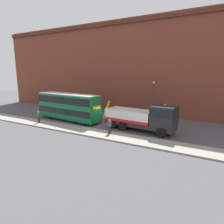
{
  "coord_description": "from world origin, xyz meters",
  "views": [
    {
      "loc": [
        13.57,
        -22.8,
        7.16
      ],
      "look_at": [
        1.38,
        -0.48,
        2.0
      ],
      "focal_mm": 31.16,
      "sensor_mm": 36.0,
      "label": 1
    }
  ],
  "objects_px": {
    "pedestrian_onlooker": "(39,117)",
    "pedestrian_bystander": "(110,126)",
    "recovery_tow_truck": "(143,117)",
    "double_decker_bus": "(68,106)",
    "street_lamp": "(153,97)"
  },
  "relations": [
    {
      "from": "street_lamp",
      "to": "recovery_tow_truck",
      "type": "bearing_deg",
      "value": -82.64
    },
    {
      "from": "pedestrian_bystander",
      "to": "street_lamp",
      "type": "xyz_separation_m",
      "value": [
        1.99,
        10.38,
        2.49
      ]
    },
    {
      "from": "recovery_tow_truck",
      "to": "pedestrian_bystander",
      "type": "bearing_deg",
      "value": -127.61
    },
    {
      "from": "double_decker_bus",
      "to": "street_lamp",
      "type": "relative_size",
      "value": 1.92
    },
    {
      "from": "recovery_tow_truck",
      "to": "pedestrian_bystander",
      "type": "distance_m",
      "value": 4.35
    },
    {
      "from": "double_decker_bus",
      "to": "street_lamp",
      "type": "xyz_separation_m",
      "value": [
        10.98,
        7.21,
        1.24
      ]
    },
    {
      "from": "pedestrian_bystander",
      "to": "recovery_tow_truck",
      "type": "bearing_deg",
      "value": -84.15
    },
    {
      "from": "double_decker_bus",
      "to": "pedestrian_onlooker",
      "type": "bearing_deg",
      "value": -116.99
    },
    {
      "from": "pedestrian_onlooker",
      "to": "street_lamp",
      "type": "relative_size",
      "value": 0.29
    },
    {
      "from": "recovery_tow_truck",
      "to": "street_lamp",
      "type": "distance_m",
      "value": 7.51
    },
    {
      "from": "recovery_tow_truck",
      "to": "street_lamp",
      "type": "height_order",
      "value": "street_lamp"
    },
    {
      "from": "pedestrian_bystander",
      "to": "street_lamp",
      "type": "relative_size",
      "value": 0.29
    },
    {
      "from": "pedestrian_onlooker",
      "to": "pedestrian_bystander",
      "type": "xyz_separation_m",
      "value": [
        11.32,
        0.49,
        0.0
      ]
    },
    {
      "from": "recovery_tow_truck",
      "to": "double_decker_bus",
      "type": "height_order",
      "value": "double_decker_bus"
    },
    {
      "from": "pedestrian_onlooker",
      "to": "pedestrian_bystander",
      "type": "relative_size",
      "value": 1.0
    }
  ]
}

